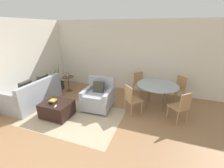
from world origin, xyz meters
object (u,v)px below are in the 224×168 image
Objects in this scene: potted_plant at (59,84)px; tv_remote_primary at (56,106)px; side_table at (68,81)px; dining_chair_near_right at (181,105)px; armchair at (98,97)px; dining_chair_far_right at (179,87)px; picture_frame at (68,75)px; book_stack at (53,101)px; ottoman at (57,109)px; couch at (35,95)px; dining_chair_far_left at (139,83)px; dining_chair_near_left at (131,98)px; dining_table at (157,87)px.

tv_remote_primary is at bearing -53.19° from potted_plant.
side_table is 0.67× the size of dining_chair_near_right.
armchair is 1.07× the size of dining_chair_far_right.
tv_remote_primary is 2.15m from picture_frame.
dining_chair_far_right is at bearing 29.66° from armchair.
dining_chair_far_right is at bearing 34.10° from book_stack.
ottoman is 5.94× the size of tv_remote_primary.
couch is at bearing 159.62° from book_stack.
side_table is (-0.81, 1.73, 0.18)m from ottoman.
dining_chair_near_right is (4.58, 0.52, 0.20)m from couch.
picture_frame is at bearing -4.50° from potted_plant.
potted_plant is at bearing 94.65° from couch.
couch reaches higher than side_table.
picture_frame is 4.20m from dining_chair_far_right.
armchair is 4.80× the size of book_stack.
tv_remote_primary is (1.35, -0.57, 0.15)m from couch.
tv_remote_primary is 3.08m from dining_chair_far_left.
picture_frame is at bearing 112.63° from book_stack.
side_table is at bearing 115.12° from ottoman.
book_stack is at bearing -164.55° from dining_chair_near_right.
book_stack is 0.25m from tv_remote_primary.
dining_chair_far_left reaches higher than picture_frame.
armchair reaches higher than book_stack.
armchair is 2.42m from potted_plant.
side_table reaches higher than ottoman.
side_table is at bearing -90.00° from picture_frame.
ottoman is 2.19m from dining_chair_near_left.
tv_remote_primary is at bearing -55.39° from ottoman.
book_stack is 4.13m from dining_chair_far_right.
potted_plant is 6.72× the size of picture_frame.
ottoman is 0.91× the size of dining_chair_far_left.
couch is at bearing -170.82° from dining_chair_near_left.
dining_chair_near_right is at bearing 0.45° from armchair.
side_table is at bearing 163.43° from dining_chair_near_left.
couch is 1.24m from book_stack.
couch is 1.86× the size of armchair.
ottoman is 0.91× the size of dining_chair_far_right.
dining_chair_far_left is at bearing 10.96° from picture_frame.
dining_table is at bearing -2.67° from potted_plant.
dining_chair_far_left is at bearing 48.90° from ottoman.
side_table is 0.67× the size of dining_chair_near_left.
picture_frame is 2.85m from dining_chair_far_left.
dining_chair_near_right is at bearing -11.28° from picture_frame.
couch is 1.98× the size of dining_chair_near_right.
dining_chair_near_right reaches higher than side_table.
dining_table reaches higher than side_table.
dining_chair_far_left is (2.05, 2.32, 0.02)m from book_stack.
dining_chair_near_right and dining_chair_far_left have the same top height.
couch is 3.25m from dining_chair_near_left.
dining_chair_far_right is at bearing 7.40° from picture_frame.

